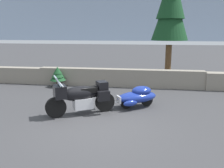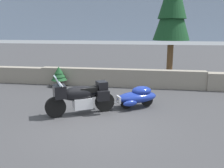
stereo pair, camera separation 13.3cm
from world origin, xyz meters
name	(u,v)px [view 1 (the left image)]	position (x,y,z in m)	size (l,w,h in m)	color
ground_plane	(99,126)	(0.00, 0.00, 0.00)	(80.00, 80.00, 0.00)	#38383A
stone_guard_wall	(127,78)	(0.36, 5.13, 0.41)	(24.00, 0.59, 0.86)	gray
distant_ridgeline	(146,16)	(0.00, 95.16, 8.00)	(240.00, 80.00, 16.00)	#8C9EB7
touring_motorcycle	(81,96)	(-0.77, 0.90, 0.62)	(2.07, 1.42, 1.33)	black
car_shaped_trailer	(137,96)	(1.01, 1.93, 0.41)	(2.09, 1.42, 0.76)	black
pine_tree_tall	(171,1)	(2.44, 7.09, 4.18)	(1.94, 1.94, 6.67)	brown
pine_sapling_near	(58,74)	(-2.96, 4.62, 0.62)	(0.76, 0.76, 0.99)	brown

